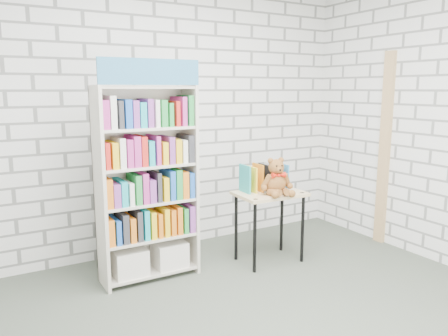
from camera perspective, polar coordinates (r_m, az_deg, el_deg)
ground at (r=3.29m, az=5.78°, el=-20.99°), size 4.50×4.50×0.00m
room_shell at (r=2.81m, az=6.45°, el=11.85°), size 4.52×4.02×2.81m
bookshelf at (r=3.93m, az=-10.02°, el=-1.83°), size 0.87×0.34×1.95m
display_table at (r=4.33m, az=5.98°, el=-4.44°), size 0.67×0.48×0.71m
table_books at (r=4.36m, az=5.26°, el=-1.13°), size 0.47×0.22×0.27m
teddy_bear at (r=4.20m, az=6.91°, el=-1.55°), size 0.32×0.31×0.35m
door_trim at (r=5.09m, az=20.23°, el=2.27°), size 0.05×0.12×2.10m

